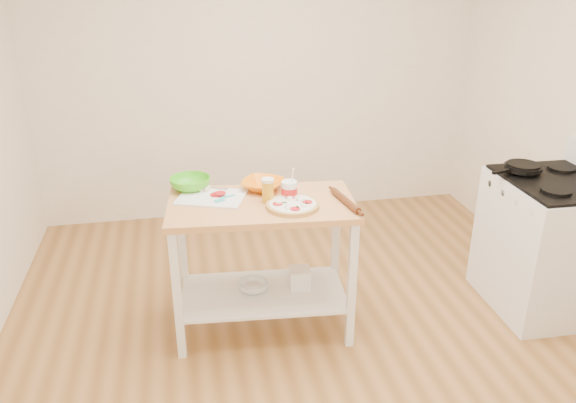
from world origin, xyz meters
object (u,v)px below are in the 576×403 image
Objects in this scene: green_bowl at (190,184)px; cutting_board at (212,196)px; spatula at (224,198)px; pizza at (293,205)px; prep_island at (262,239)px; orange_bowl at (263,185)px; skillet at (522,168)px; shelf_bin at (300,278)px; yogurt_tub at (289,190)px; shelf_glass_bowl at (253,286)px; knife at (202,187)px; beer_pint at (268,190)px; rolling_pin at (345,201)px; gas_stove at (546,244)px.

cutting_board is at bearing -53.53° from green_bowl.
pizza is at bearing -48.38° from spatula.
prep_island is 0.35m from orange_bowl.
skillet is 1.21× the size of pizza.
spatula is 0.76m from shelf_bin.
shelf_bin is (0.07, 0.01, -0.63)m from yogurt_tub.
cutting_board is 0.67m from shelf_glass_bowl.
skillet is 1.48× the size of orange_bowl.
green_bowl is (-0.07, 0.02, 0.02)m from knife.
beer_pint is (0.39, -0.28, 0.06)m from knife.
prep_island is 5.94× the size of shelf_glass_bowl.
pizza is 0.61m from shelf_bin.
yogurt_tub is (0.17, 0.01, 0.31)m from prep_island.
rolling_pin is at bearing -14.15° from prep_island.
gas_stove reaches higher than beer_pint.
gas_stove reaches higher than prep_island.
cutting_board is at bearing 168.13° from shelf_bin.
orange_bowl reaches higher than shelf_glass_bowl.
skillet reaches higher than spatula.
shelf_bin is (-1.70, 0.13, -0.15)m from gas_stove.
cutting_board is 3.20× the size of beer_pint.
orange_bowl is 1.94× the size of shelf_bin.
yogurt_tub reaches higher than orange_bowl.
prep_island is at bearing 178.06° from gas_stove.
gas_stove is at bearing -4.23° from shelf_glass_bowl.
pizza is 0.34m from orange_bowl.
yogurt_tub is (0.47, -0.12, 0.05)m from cutting_board.
knife reaches higher than shelf_bin.
green_bowl is 1.72× the size of beer_pint.
spatula reaches higher than shelf_bin.
pizza is 0.68m from shelf_glass_bowl.
beer_pint is (-1.75, -0.07, 0.00)m from skillet.
skillet is 2.01m from spatula.
cutting_board is at bearing -167.93° from orange_bowl.
shelf_bin is (-1.54, -0.05, -0.65)m from skillet.
pizza is 0.32m from rolling_pin.
knife is (-0.12, 0.21, 0.00)m from spatula.
spatula is 0.30m from green_bowl.
orange_bowl is at bearing 59.01° from shelf_glass_bowl.
shelf_bin is at bearing 0.30° from knife.
pizza is (0.17, -0.11, 0.27)m from prep_island.
orange_bowl is 0.21m from beer_pint.
cutting_board is at bearing 155.89° from prep_island.
yogurt_tub reaches higher than shelf_glass_bowl.
pizza is at bearing 178.06° from rolling_pin.
shelf_glass_bowl is at bearing 174.13° from yogurt_tub.
orange_bowl is at bearing 3.66° from spatula.
skillet is at bearing 1.75° from shelf_bin.
skillet is 1.31m from rolling_pin.
gas_stove is at bearing -3.40° from prep_island.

